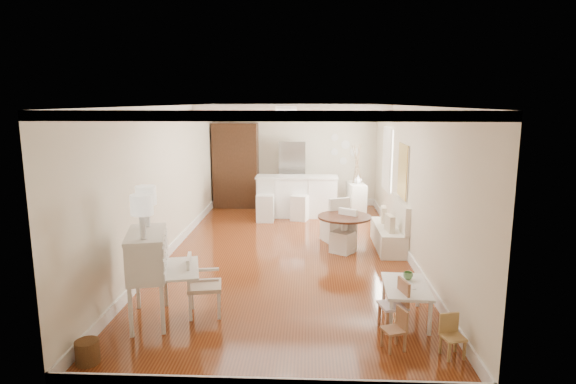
# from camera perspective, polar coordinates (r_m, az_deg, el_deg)

# --- Properties ---
(room) EXTENTS (9.00, 9.04, 2.82)m
(room) POSITION_cam_1_polar(r_m,az_deg,el_deg) (9.19, 0.25, 5.11)
(room) COLOR brown
(room) RESTS_ON ground
(secretary_bureau) EXTENTS (1.16, 1.17, 1.22)m
(secretary_bureau) POSITION_cam_1_polar(r_m,az_deg,el_deg) (6.67, -16.24, -9.64)
(secretary_bureau) COLOR silver
(secretary_bureau) RESTS_ON ground
(gustavian_armchair) EXTENTS (0.56, 0.56, 0.84)m
(gustavian_armchair) POSITION_cam_1_polar(r_m,az_deg,el_deg) (6.76, -9.86, -10.79)
(gustavian_armchair) COLOR white
(gustavian_armchair) RESTS_ON ground
(wicker_basket) EXTENTS (0.34, 0.34, 0.26)m
(wicker_basket) POSITION_cam_1_polar(r_m,az_deg,el_deg) (6.07, -22.67, -17.10)
(wicker_basket) COLOR brown
(wicker_basket) RESTS_ON ground
(kids_table) EXTENTS (0.63, 0.99, 0.48)m
(kids_table) POSITION_cam_1_polar(r_m,az_deg,el_deg) (6.77, 13.74, -12.57)
(kids_table) COLOR white
(kids_table) RESTS_ON ground
(kids_chair_a) EXTENTS (0.31, 0.31, 0.51)m
(kids_chair_a) POSITION_cam_1_polar(r_m,az_deg,el_deg) (5.98, 12.42, -15.60)
(kids_chair_a) COLOR #966644
(kids_chair_a) RESTS_ON ground
(kids_chair_b) EXTENTS (0.39, 0.39, 0.66)m
(kids_chair_b) POSITION_cam_1_polar(r_m,az_deg,el_deg) (6.42, 12.33, -12.92)
(kids_chair_b) COLOR #AD734E
(kids_chair_b) RESTS_ON ground
(kids_chair_c) EXTENTS (0.29, 0.29, 0.50)m
(kids_chair_c) POSITION_cam_1_polar(r_m,az_deg,el_deg) (6.01, 18.97, -15.89)
(kids_chair_c) COLOR tan
(kids_chair_c) RESTS_ON ground
(banquette) EXTENTS (0.52, 1.60, 0.98)m
(banquette) POSITION_cam_1_polar(r_m,az_deg,el_deg) (9.75, 11.85, -3.71)
(banquette) COLOR silver
(banquette) RESTS_ON ground
(dining_table) EXTENTS (1.29, 1.29, 0.70)m
(dining_table) POSITION_cam_1_polar(r_m,az_deg,el_deg) (9.43, 6.67, -4.92)
(dining_table) COLOR #492517
(dining_table) RESTS_ON ground
(slip_chair_near) EXTENTS (0.55, 0.56, 0.83)m
(slip_chair_near) POSITION_cam_1_polar(r_m,az_deg,el_deg) (9.34, 6.57, -4.66)
(slip_chair_near) COLOR white
(slip_chair_near) RESTS_ON ground
(slip_chair_far) EXTENTS (0.60, 0.61, 0.95)m
(slip_chair_far) POSITION_cam_1_polar(r_m,az_deg,el_deg) (10.06, 5.54, -3.17)
(slip_chair_far) COLOR white
(slip_chair_far) RESTS_ON ground
(breakfast_counter) EXTENTS (2.05, 0.65, 1.03)m
(breakfast_counter) POSITION_cam_1_polar(r_m,az_deg,el_deg) (12.15, 1.05, -0.50)
(breakfast_counter) COLOR white
(breakfast_counter) RESTS_ON ground
(bar_stool_left) EXTENTS (0.42, 0.42, 1.04)m
(bar_stool_left) POSITION_cam_1_polar(r_m,az_deg,el_deg) (11.64, -2.72, -0.98)
(bar_stool_left) COLOR silver
(bar_stool_left) RESTS_ON ground
(bar_stool_right) EXTENTS (0.48, 0.48, 0.98)m
(bar_stool_right) POSITION_cam_1_polar(r_m,az_deg,el_deg) (11.77, 1.42, -0.99)
(bar_stool_right) COLOR white
(bar_stool_right) RESTS_ON ground
(pantry_cabinet) EXTENTS (1.20, 0.60, 2.30)m
(pantry_cabinet) POSITION_cam_1_polar(r_m,az_deg,el_deg) (13.26, -6.19, 3.16)
(pantry_cabinet) COLOR #381E11
(pantry_cabinet) RESTS_ON ground
(fridge) EXTENTS (0.75, 0.65, 1.80)m
(fridge) POSITION_cam_1_polar(r_m,az_deg,el_deg) (13.11, 2.05, 2.03)
(fridge) COLOR silver
(fridge) RESTS_ON ground
(sideboard) EXTENTS (0.48, 0.90, 0.82)m
(sideboard) POSITION_cam_1_polar(r_m,az_deg,el_deg) (12.45, 8.06, -0.83)
(sideboard) COLOR silver
(sideboard) RESTS_ON ground
(pencil_cup) EXTENTS (0.13, 0.13, 0.10)m
(pencil_cup) POSITION_cam_1_polar(r_m,az_deg,el_deg) (6.88, 14.04, -9.60)
(pencil_cup) COLOR #609456
(pencil_cup) RESTS_ON kids_table
(branch_vase) EXTENTS (0.23, 0.23, 0.21)m
(branch_vase) POSITION_cam_1_polar(r_m,az_deg,el_deg) (12.37, 8.29, 1.51)
(branch_vase) COLOR white
(branch_vase) RESTS_ON sideboard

